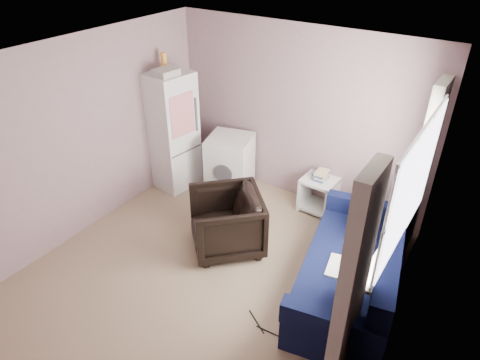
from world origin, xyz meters
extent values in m
cube|color=#91795F|center=(0.00, 0.00, -0.01)|extent=(3.80, 4.20, 0.02)
cube|color=silver|center=(0.00, 0.00, 2.51)|extent=(3.80, 4.20, 0.02)
cube|color=gray|center=(0.00, 2.11, 1.25)|extent=(3.80, 0.02, 2.50)
cube|color=gray|center=(0.00, -2.11, 1.25)|extent=(3.80, 0.02, 2.50)
cube|color=gray|center=(-1.91, 0.00, 1.25)|extent=(0.02, 4.20, 2.50)
cube|color=gray|center=(1.91, 0.00, 1.25)|extent=(0.02, 4.20, 2.50)
cube|color=white|center=(1.89, 0.70, 1.50)|extent=(0.01, 1.60, 1.20)
imported|color=black|center=(-0.09, 0.51, 0.43)|extent=(1.15, 1.15, 0.86)
cube|color=silver|center=(-1.67, 1.33, 0.89)|extent=(0.68, 0.68, 1.78)
cube|color=#46444B|center=(-1.36, 1.30, 0.66)|extent=(0.08, 0.57, 0.02)
cube|color=#46444B|center=(-1.33, 1.52, 1.17)|extent=(0.02, 0.03, 0.51)
cube|color=white|center=(-1.36, 1.26, 1.24)|extent=(0.06, 0.43, 0.61)
cylinder|color=orange|center=(-1.74, 1.40, 1.91)|extent=(0.09, 0.09, 0.24)
cube|color=#ADAFA5|center=(-1.56, 1.22, 1.83)|extent=(0.30, 0.34, 0.09)
cube|color=silver|center=(-0.84, 1.67, 0.44)|extent=(0.76, 0.76, 0.87)
cube|color=#46444B|center=(-0.84, 1.65, 0.84)|extent=(0.70, 0.69, 0.05)
cylinder|color=#46444B|center=(-0.76, 1.36, 0.44)|extent=(0.28, 0.10, 0.29)
cube|color=silver|center=(0.52, 1.92, 0.49)|extent=(0.48, 0.48, 0.04)
cube|color=silver|center=(0.52, 1.92, 0.06)|extent=(0.48, 0.48, 0.04)
cube|color=silver|center=(0.31, 1.92, 0.26)|extent=(0.06, 0.46, 0.51)
cube|color=silver|center=(0.73, 1.91, 0.26)|extent=(0.06, 0.46, 0.51)
cube|color=navy|center=(0.52, 1.92, 0.52)|extent=(0.16, 0.23, 0.03)
cube|color=tan|center=(0.53, 1.92, 0.55)|extent=(0.16, 0.23, 0.03)
cube|color=navy|center=(0.51, 1.92, 0.58)|extent=(0.18, 0.24, 0.03)
cube|color=tan|center=(0.53, 1.91, 0.62)|extent=(0.17, 0.24, 0.03)
cube|color=black|center=(1.47, 0.59, 0.22)|extent=(1.30, 2.12, 0.44)
cube|color=black|center=(1.83, 0.66, 0.68)|extent=(0.58, 1.98, 0.48)
cube|color=black|center=(1.66, -0.35, 0.55)|extent=(0.95, 0.33, 0.22)
cube|color=black|center=(1.29, 1.53, 0.55)|extent=(0.95, 0.33, 0.22)
cube|color=tan|center=(1.65, -0.02, 0.66)|extent=(0.22, 0.46, 0.44)
cube|color=tan|center=(1.40, 1.23, 0.66)|extent=(0.22, 0.46, 0.44)
cube|color=silver|center=(1.41, 0.47, 0.45)|extent=(0.32, 0.41, 0.02)
cube|color=silver|center=(1.54, 0.49, 0.58)|extent=(0.14, 0.37, 0.24)
cube|color=white|center=(1.82, 0.70, 0.87)|extent=(0.14, 1.70, 0.04)
cube|color=white|center=(1.87, 0.70, 0.90)|extent=(0.02, 1.68, 0.05)
cube|color=white|center=(1.87, 0.70, 1.50)|extent=(0.02, 1.68, 0.05)
cube|color=white|center=(1.87, 0.70, 2.10)|extent=(0.02, 1.68, 0.05)
cube|color=white|center=(1.87, -0.10, 1.50)|extent=(0.02, 0.05, 1.20)
cube|color=white|center=(1.87, 0.43, 1.50)|extent=(0.02, 0.05, 1.20)
cube|color=white|center=(1.87, 0.97, 1.50)|extent=(0.02, 0.05, 1.20)
cube|color=white|center=(1.87, 1.50, 1.50)|extent=(0.02, 0.05, 1.20)
cube|color=beige|center=(1.78, -0.38, 1.10)|extent=(0.12, 0.46, 2.18)
cube|color=beige|center=(1.78, 1.78, 1.10)|extent=(0.12, 0.46, 2.18)
cylinder|color=black|center=(1.06, -0.35, 0.01)|extent=(0.33, 0.03, 0.01)
cylinder|color=black|center=(0.86, -0.31, 0.01)|extent=(0.29, 0.18, 0.01)
camera|label=1|loc=(2.40, -2.92, 3.60)|focal=32.00mm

